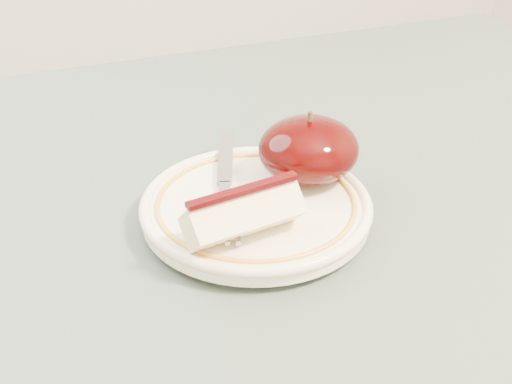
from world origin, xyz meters
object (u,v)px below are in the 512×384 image
object	(u,v)px
apple_half	(309,149)
fork	(224,184)
plate	(256,207)
table	(340,343)

from	to	relation	value
apple_half	fork	world-z (taller)	apple_half
plate	apple_half	size ratio (longest dim) A/B	2.20
table	plate	size ratio (longest dim) A/B	4.94
table	apple_half	bearing A→B (deg)	85.79
plate	fork	size ratio (longest dim) A/B	1.08
apple_half	table	bearing A→B (deg)	-94.21
table	fork	bearing A→B (deg)	124.72
table	apple_half	world-z (taller)	apple_half
fork	apple_half	bearing A→B (deg)	-73.88
table	apple_half	size ratio (longest dim) A/B	10.86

